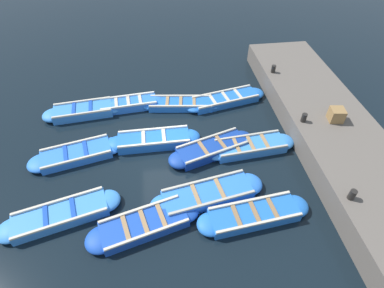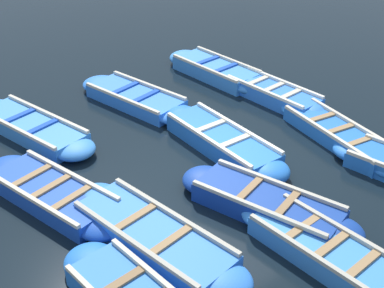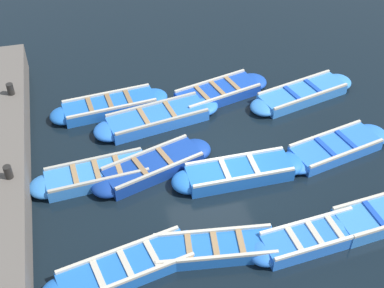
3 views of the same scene
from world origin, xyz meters
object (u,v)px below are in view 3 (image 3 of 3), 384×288
at_px(boat_stern_in, 335,148).
at_px(boat_bow_out, 110,106).
at_px(boat_end_of_row, 215,249).
at_px(bollard_mid_north, 8,172).
at_px(boat_broadside, 239,173).
at_px(boat_near_quay, 157,118).
at_px(boat_drifting, 97,175).
at_px(boat_outer_right, 314,238).
at_px(boat_outer_left, 153,167).
at_px(boat_centre, 302,94).
at_px(boat_alongside, 218,93).
at_px(boat_far_corner, 126,268).
at_px(bollard_mid_south, 10,89).

bearing_deg(boat_stern_in, boat_bow_out, 149.75).
bearing_deg(boat_end_of_row, boat_stern_in, 31.61).
distance_m(boat_stern_in, bollard_mid_north, 8.81).
height_order(boat_end_of_row, bollard_mid_north, bollard_mid_north).
xyz_separation_m(boat_stern_in, boat_broadside, (-2.96, -0.35, 0.03)).
distance_m(boat_bow_out, boat_near_quay, 1.63).
relative_size(boat_drifting, boat_end_of_row, 0.98).
bearing_deg(boat_outer_right, boat_outer_left, 134.37).
distance_m(boat_broadside, boat_end_of_row, 2.62).
relative_size(boat_broadside, boat_end_of_row, 0.99).
xyz_separation_m(boat_stern_in, boat_outer_left, (-5.16, 0.42, 0.03)).
bearing_deg(boat_centre, boat_outer_right, -109.95).
bearing_deg(boat_end_of_row, boat_alongside, 73.65).
xyz_separation_m(boat_drifting, bollard_mid_north, (-2.10, -0.37, 0.93)).
relative_size(boat_stern_in, boat_end_of_row, 0.98).
distance_m(boat_far_corner, boat_near_quay, 5.49).
relative_size(boat_near_quay, boat_centre, 1.04).
bearing_deg(boat_outer_right, boat_bow_out, 122.38).
relative_size(boat_outer_left, boat_drifting, 1.00).
bearing_deg(bollard_mid_south, boat_drifting, -57.22).
xyz_separation_m(boat_end_of_row, boat_centre, (4.38, 5.30, 0.01)).
xyz_separation_m(boat_alongside, boat_centre, (2.62, -0.69, -0.01)).
relative_size(boat_broadside, bollard_mid_north, 10.60).
bearing_deg(boat_end_of_row, boat_bow_out, 105.50).
height_order(boat_drifting, bollard_mid_north, bollard_mid_north).
bearing_deg(boat_bow_out, boat_alongside, -1.91).
height_order(boat_stern_in, boat_centre, boat_centre).
bearing_deg(boat_broadside, bollard_mid_south, 144.84).
distance_m(boat_alongside, boat_end_of_row, 6.24).
bearing_deg(boat_drifting, boat_end_of_row, -52.31).
xyz_separation_m(boat_outer_left, boat_alongside, (2.65, 2.94, -0.02)).
bearing_deg(boat_outer_right, boat_alongside, 95.43).
bearing_deg(boat_outer_right, boat_end_of_row, 173.32).
relative_size(boat_outer_left, bollard_mid_north, 10.50).
relative_size(boat_broadside, boat_alongside, 0.99).
bearing_deg(bollard_mid_south, boat_centre, -6.80).
bearing_deg(boat_broadside, boat_alongside, 83.09).
xyz_separation_m(boat_far_corner, boat_near_quay, (1.71, 5.21, 0.02)).
height_order(boat_stern_in, bollard_mid_north, bollard_mid_north).
distance_m(boat_outer_left, boat_outer_right, 4.64).
distance_m(boat_stern_in, boat_centre, 2.68).
bearing_deg(boat_bow_out, boat_stern_in, -30.25).
bearing_deg(boat_bow_out, boat_centre, -7.51).
bearing_deg(boat_bow_out, bollard_mid_south, 174.75).
distance_m(boat_outer_left, boat_far_corner, 3.33).
bearing_deg(boat_stern_in, boat_far_corner, -157.02).
bearing_deg(boat_stern_in, boat_outer_right, -123.44).
distance_m(boat_stern_in, boat_end_of_row, 5.01).
relative_size(boat_outer_left, boat_near_quay, 0.90).
bearing_deg(boat_stern_in, bollard_mid_south, 156.93).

